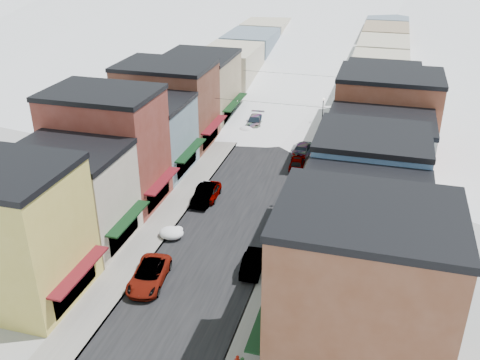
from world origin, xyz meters
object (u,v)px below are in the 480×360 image
Objects in this scene: car_white_suv at (149,275)px; car_dark_hatch at (205,194)px; car_silver_sedan at (211,192)px; car_green_sedan at (253,262)px; streetlamp_near at (293,181)px; fire_hydrant at (237,360)px; trash_can at (278,264)px.

car_white_suv is 15.10m from car_dark_hatch.
car_white_suv reaches higher than car_silver_sedan.
car_dark_hatch is at bearing -56.91° from car_green_sedan.
streetlamp_near is at bearing 2.42° from car_silver_sedan.
car_silver_sedan is 5.97× the size of fire_hydrant.
fire_hydrant is (9.98, -22.06, -0.36)m from car_dark_hatch.
car_dark_hatch reaches higher than car_silver_sedan.
fire_hydrant is at bearing -42.69° from car_white_suv.
streetlamp_near is (1.10, 12.59, 2.06)m from car_green_sedan.
car_green_sedan is 11.37m from fire_hydrant.
car_dark_hatch is (-0.38, -0.93, 0.11)m from car_silver_sedan.
streetlamp_near is at bearing 9.27° from car_dark_hatch.
streetlamp_near is at bearing -99.20° from car_green_sedan.
car_dark_hatch is at bearing -115.31° from car_silver_sedan.
streetlamp_near is at bearing 94.87° from trash_can.
car_green_sedan is (8.24, -10.82, -0.05)m from car_dark_hatch.
streetlamp_near reaches higher than car_silver_sedan.
fire_hydrant is at bearing -91.97° from trash_can.
car_white_suv is 8.13× the size of fire_hydrant.
car_dark_hatch is (-0.23, 15.10, 0.03)m from car_white_suv.
fire_hydrant is at bearing -67.05° from car_dark_hatch.
car_green_sedan is at bearing 20.89° from car_white_suv.
car_silver_sedan is at bearing -174.68° from streetlamp_near.
car_silver_sedan is 1.01m from car_dark_hatch.
trash_can is 12.43m from streetlamp_near.
car_green_sedan reaches higher than trash_can.
car_silver_sedan reaches higher than trash_can.
fire_hydrant is (9.60, -22.98, -0.25)m from car_silver_sedan.
fire_hydrant is 0.70× the size of trash_can.
car_white_suv is at bearing 23.91° from car_green_sedan.
car_white_suv is 5.72× the size of trash_can.
car_silver_sedan is 0.84× the size of car_dark_hatch.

